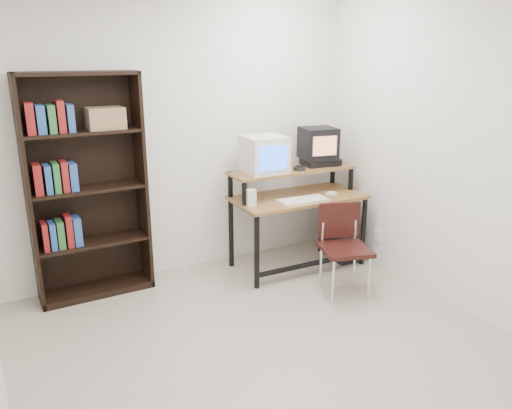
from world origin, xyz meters
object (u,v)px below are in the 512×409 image
crt_tv (318,143)px  bookshelf (86,186)px  computer_desk (297,199)px  school_chair (343,240)px  crt_monitor (264,155)px  pc_tower (338,238)px

crt_tv → bookshelf: (-2.26, 0.20, -0.22)m
computer_desk → school_chair: 0.74m
computer_desk → school_chair: computer_desk is taller
crt_monitor → pc_tower: bearing=-9.7°
crt_tv → school_chair: 1.15m
crt_monitor → bookshelf: bookshelf is taller
crt_monitor → pc_tower: 1.25m
crt_monitor → crt_tv: crt_tv is taller
crt_tv → computer_desk: bearing=-145.7°
crt_monitor → bookshelf: bearing=174.5°
crt_monitor → school_chair: size_ratio=0.50×
school_chair → crt_monitor: bearing=129.0°
pc_tower → bookshelf: 2.59m
pc_tower → bookshelf: bearing=173.5°
school_chair → bookshelf: (-1.97, 1.05, 0.49)m
computer_desk → bookshelf: bookshelf is taller
school_chair → computer_desk: bearing=109.2°
pc_tower → bookshelf: size_ratio=0.23×
bookshelf → crt_tv: bearing=-6.5°
crt_monitor → pc_tower: crt_monitor is taller
computer_desk → bookshelf: (-1.94, 0.34, 0.29)m
pc_tower → school_chair: (-0.46, -0.66, 0.29)m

